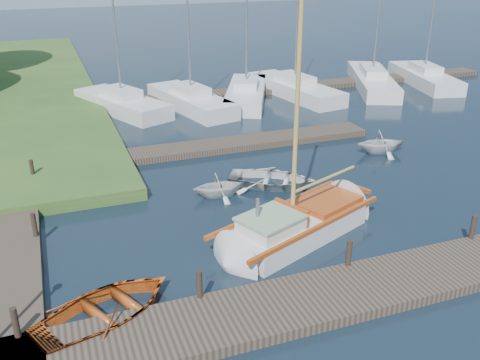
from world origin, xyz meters
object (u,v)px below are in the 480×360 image
object	(u,v)px
mooring_post_0	(15,322)
sailboat	(299,226)
tender_c	(272,177)
marina_boat_6	(424,76)
tender_d	(381,141)
mooring_post_1	(199,284)
marina_boat_2	(246,92)
marina_boat_0	(122,102)
mooring_post_5	(32,169)
tender_b	(219,184)
marina_boat_1	(191,99)
marina_boat_3	(294,87)
mooring_post_3	(473,227)
marina_boat_5	(372,79)
mooring_post_4	(34,225)
mooring_post_2	(349,253)
dinghy	(107,306)

from	to	relation	value
mooring_post_0	sailboat	world-z (taller)	sailboat
tender_c	marina_boat_6	bearing A→B (deg)	-21.29
sailboat	tender_d	bearing A→B (deg)	16.41
mooring_post_1	marina_boat_2	size ratio (longest dim) A/B	0.08
sailboat	marina_boat_0	distance (m)	17.31
marina_boat_6	mooring_post_5	bearing A→B (deg)	122.64
tender_b	sailboat	bearing A→B (deg)	-155.77
marina_boat_1	marina_boat_2	bearing A→B (deg)	-96.86
mooring_post_5	marina_boat_0	size ratio (longest dim) A/B	0.07
marina_boat_3	marina_boat_6	world-z (taller)	marina_boat_3
mooring_post_0	marina_boat_6	world-z (taller)	marina_boat_6
sailboat	marina_boat_1	world-z (taller)	marina_boat_1
mooring_post_3	marina_boat_3	size ratio (longest dim) A/B	0.06
tender_c	mooring_post_5	bearing A→B (deg)	102.23
marina_boat_5	mooring_post_0	bearing A→B (deg)	154.69
mooring_post_4	marina_boat_2	bearing A→B (deg)	48.26
tender_d	marina_boat_5	world-z (taller)	marina_boat_5
mooring_post_4	marina_boat_6	xyz separation A→B (m)	(26.20, 14.22, -0.14)
mooring_post_4	tender_c	world-z (taller)	mooring_post_4
mooring_post_0	marina_boat_6	bearing A→B (deg)	35.76
mooring_post_1	marina_boat_1	size ratio (longest dim) A/B	0.08
mooring_post_0	tender_b	size ratio (longest dim) A/B	0.40
marina_boat_6	marina_boat_0	bearing A→B (deg)	102.25
mooring_post_3	tender_c	bearing A→B (deg)	120.97
mooring_post_2	sailboat	size ratio (longest dim) A/B	0.08
tender_c	marina_boat_1	bearing A→B (deg)	32.45
mooring_post_2	tender_b	world-z (taller)	mooring_post_2
mooring_post_2	tender_d	xyz separation A→B (m)	(6.77, 8.34, -0.09)
sailboat	marina_boat_0	world-z (taller)	marina_boat_0
marina_boat_3	mooring_post_5	bearing A→B (deg)	110.67
mooring_post_5	tender_c	world-z (taller)	mooring_post_5
mooring_post_4	marina_boat_5	distance (m)	26.64
mooring_post_4	tender_c	bearing A→B (deg)	10.47
marina_boat_0	marina_boat_3	size ratio (longest dim) A/B	0.90
mooring_post_3	mooring_post_4	world-z (taller)	same
tender_b	marina_boat_2	xyz separation A→B (m)	(6.07, 12.85, 0.04)
tender_c	marina_boat_2	bearing A→B (deg)	16.07
mooring_post_1	marina_boat_0	size ratio (longest dim) A/B	0.07
mooring_post_2	marina_boat_0	world-z (taller)	marina_boat_0
mooring_post_1	dinghy	world-z (taller)	mooring_post_1
mooring_post_5	sailboat	xyz separation A→B (m)	(8.18, -7.44, -0.36)
mooring_post_3	marina_boat_1	bearing A→B (deg)	101.91
mooring_post_0	mooring_post_1	size ratio (longest dim) A/B	1.00
mooring_post_4	marina_boat_6	bearing A→B (deg)	28.50
marina_boat_1	marina_boat_3	size ratio (longest dim) A/B	0.76
mooring_post_3	tender_b	bearing A→B (deg)	134.64
mooring_post_0	tender_b	xyz separation A→B (m)	(7.16, 6.42, -0.17)
mooring_post_1	marina_boat_2	xyz separation A→B (m)	(8.73, 19.27, -0.13)
dinghy	tender_d	distance (m)	15.82
mooring_post_3	marina_boat_0	size ratio (longest dim) A/B	0.07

